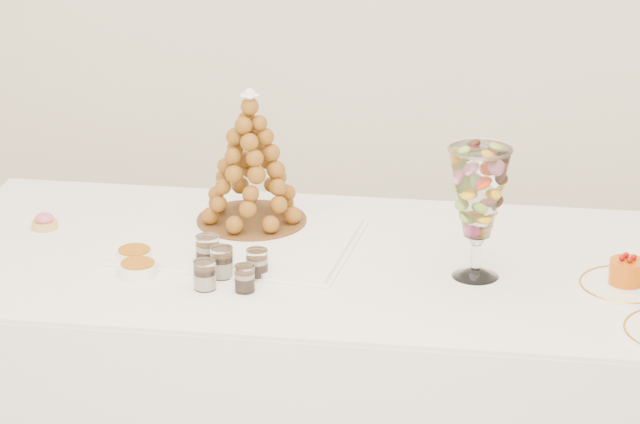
# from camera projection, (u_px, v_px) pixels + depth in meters

# --- Properties ---
(buffet_table) EXTENTS (2.24, 0.96, 0.84)m
(buffet_table) POSITION_uv_depth(u_px,v_px,m) (384.00, 417.00, 3.79)
(buffet_table) COLOR white
(buffet_table) RESTS_ON ground
(lace_tray) EXTENTS (0.58, 0.45, 0.02)m
(lace_tray) POSITION_uv_depth(u_px,v_px,m) (237.00, 240.00, 3.75)
(lace_tray) COLOR white
(lace_tray) RESTS_ON buffet_table
(macaron_vase) EXTENTS (0.14, 0.14, 0.32)m
(macaron_vase) POSITION_uv_depth(u_px,v_px,m) (479.00, 194.00, 3.49)
(macaron_vase) COLOR white
(macaron_vase) RESTS_ON buffet_table
(cake_plate) EXTENTS (0.23, 0.23, 0.01)m
(cake_plate) POSITION_uv_depth(u_px,v_px,m) (627.00, 286.00, 3.50)
(cake_plate) COLOR white
(cake_plate) RESTS_ON buffet_table
(pink_tart) EXTENTS (0.07, 0.07, 0.04)m
(pink_tart) POSITION_uv_depth(u_px,v_px,m) (44.00, 222.00, 3.84)
(pink_tart) COLOR tan
(pink_tart) RESTS_ON buffet_table
(verrine_a) EXTENTS (0.07, 0.07, 0.08)m
(verrine_a) POSITION_uv_depth(u_px,v_px,m) (208.00, 251.00, 3.61)
(verrine_a) COLOR white
(verrine_a) RESTS_ON buffet_table
(verrine_b) EXTENTS (0.06, 0.06, 0.07)m
(verrine_b) POSITION_uv_depth(u_px,v_px,m) (222.00, 262.00, 3.55)
(verrine_b) COLOR white
(verrine_b) RESTS_ON buffet_table
(verrine_c) EXTENTS (0.06, 0.06, 0.07)m
(verrine_c) POSITION_uv_depth(u_px,v_px,m) (257.00, 264.00, 3.54)
(verrine_c) COLOR white
(verrine_c) RESTS_ON buffet_table
(verrine_d) EXTENTS (0.06, 0.06, 0.07)m
(verrine_d) POSITION_uv_depth(u_px,v_px,m) (205.00, 275.00, 3.48)
(verrine_d) COLOR white
(verrine_d) RESTS_ON buffet_table
(verrine_e) EXTENTS (0.05, 0.05, 0.06)m
(verrine_e) POSITION_uv_depth(u_px,v_px,m) (245.00, 278.00, 3.47)
(verrine_e) COLOR white
(verrine_e) RESTS_ON buffet_table
(ramekin_back) EXTENTS (0.09, 0.09, 0.03)m
(ramekin_back) POSITION_uv_depth(u_px,v_px,m) (135.00, 256.00, 3.64)
(ramekin_back) COLOR white
(ramekin_back) RESTS_ON buffet_table
(ramekin_front) EXTENTS (0.09, 0.09, 0.03)m
(ramekin_front) POSITION_uv_depth(u_px,v_px,m) (138.00, 269.00, 3.57)
(ramekin_front) COLOR white
(ramekin_front) RESTS_ON buffet_table
(croquembouche) EXTENTS (0.29, 0.29, 0.35)m
(croquembouche) POSITION_uv_depth(u_px,v_px,m) (251.00, 158.00, 3.78)
(croquembouche) COLOR brown
(croquembouche) RESTS_ON lace_tray
(mousse_cake) EXTENTS (0.08, 0.08, 0.07)m
(mousse_cake) POSITION_uv_depth(u_px,v_px,m) (627.00, 271.00, 3.49)
(mousse_cake) COLOR #C15008
(mousse_cake) RESTS_ON cake_plate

